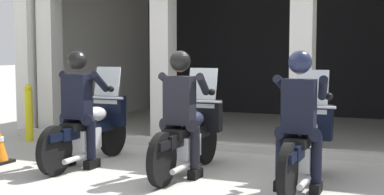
{
  "coord_description": "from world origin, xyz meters",
  "views": [
    {
      "loc": [
        2.7,
        -5.94,
        1.58
      ],
      "look_at": [
        0.0,
        0.42,
        0.97
      ],
      "focal_mm": 49.74,
      "sensor_mm": 36.0,
      "label": 1
    }
  ],
  "objects": [
    {
      "name": "police_officer_center",
      "position": [
        0.0,
        0.06,
        0.94
      ],
      "size": [
        0.63,
        0.61,
        1.58
      ],
      "rotation": [
        0.0,
        0.0,
        0.19
      ],
      "color": "black",
      "rests_on": "ground"
    },
    {
      "name": "ground_plane",
      "position": [
        0.0,
        3.0,
        0.0
      ],
      "size": [
        80.0,
        80.0,
        0.0
      ],
      "primitive_type": "plane",
      "color": "#A8A59E"
    },
    {
      "name": "motorcycle_center",
      "position": [
        0.0,
        0.34,
        0.5
      ],
      "size": [
        0.62,
        2.04,
        1.35
      ],
      "rotation": [
        0.0,
        0.0,
        0.19
      ],
      "color": "black",
      "rests_on": "ground"
    },
    {
      "name": "police_officer_left",
      "position": [
        -1.5,
        0.04,
        0.94
      ],
      "size": [
        0.63,
        0.61,
        1.58
      ],
      "rotation": [
        0.0,
        0.0,
        0.23
      ],
      "color": "black",
      "rests_on": "ground"
    },
    {
      "name": "kerb_strip",
      "position": [
        -0.2,
        1.99,
        0.06
      ],
      "size": [
        7.94,
        0.24,
        0.12
      ],
      "primitive_type": "cube",
      "color": "#B7B5AD",
      "rests_on": "ground"
    },
    {
      "name": "bollard_kerbside",
      "position": [
        -3.56,
        1.47,
        0.5
      ],
      "size": [
        0.14,
        0.14,
        1.01
      ],
      "color": "yellow",
      "rests_on": "ground"
    },
    {
      "name": "police_officer_right",
      "position": [
        1.5,
        -0.05,
        0.94
      ],
      "size": [
        0.63,
        0.61,
        1.58
      ],
      "rotation": [
        0.0,
        0.0,
        0.29
      ],
      "color": "black",
      "rests_on": "ground"
    },
    {
      "name": "motorcycle_right",
      "position": [
        1.5,
        0.23,
        0.5
      ],
      "size": [
        0.62,
        2.04,
        1.35
      ],
      "rotation": [
        0.0,
        0.0,
        0.29
      ],
      "color": "black",
      "rests_on": "ground"
    },
    {
      "name": "motorcycle_left",
      "position": [
        -1.5,
        0.32,
        0.5
      ],
      "size": [
        0.62,
        2.04,
        1.35
      ],
      "rotation": [
        0.0,
        0.0,
        0.23
      ],
      "color": "black",
      "rests_on": "ground"
    },
    {
      "name": "station_building",
      "position": [
        -0.2,
        5.11,
        2.01
      ],
      "size": [
        8.44,
        5.26,
        3.17
      ],
      "color": "black",
      "rests_on": "ground"
    }
  ]
}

